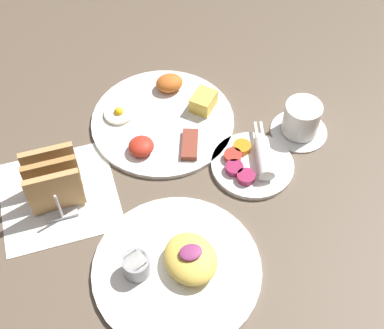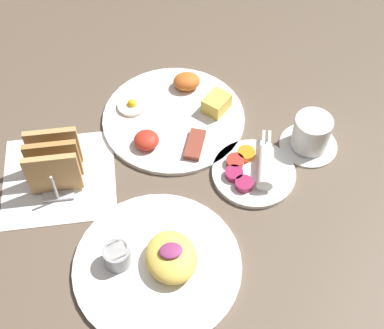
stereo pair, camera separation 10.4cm
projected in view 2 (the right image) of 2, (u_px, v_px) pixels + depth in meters
name	position (u px, v px, depth m)	size (l,w,h in m)	color
ground_plane	(164.00, 206.00, 1.02)	(3.00, 3.00, 0.00)	brown
napkin_flat	(59.00, 177.00, 1.06)	(0.22, 0.22, 0.00)	white
plate_breakfast	(175.00, 115.00, 1.15)	(0.31, 0.31, 0.05)	white
plate_condiments	(254.00, 171.00, 1.06)	(0.17, 0.17, 0.04)	white
plate_foreground	(158.00, 262.00, 0.93)	(0.30, 0.30, 0.06)	white
toast_rack	(54.00, 162.00, 1.02)	(0.10, 0.12, 0.10)	#B7B7BC
coffee_cup	(311.00, 134.00, 1.09)	(0.12, 0.12, 0.08)	white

